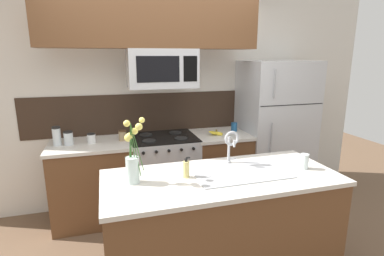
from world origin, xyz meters
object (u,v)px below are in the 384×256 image
storage_jar_short (92,138)px  banana_bunch (216,133)px  refrigerator (274,130)px  stove_range (164,174)px  storage_jar_squat (123,135)px  storage_jar_tall (57,136)px  storage_jar_medium (69,138)px  dish_soap_bottle (186,169)px  flower_vase (133,162)px  drinking_glass (304,161)px  sink_faucet (231,143)px  coffee_tin (234,127)px  microwave (162,68)px

storage_jar_short → banana_bunch: 1.43m
storage_jar_short → refrigerator: bearing=0.4°
stove_range → storage_jar_squat: (-0.46, 0.01, 0.51)m
storage_jar_tall → banana_bunch: bearing=-2.5°
storage_jar_tall → storage_jar_medium: (0.12, -0.02, -0.03)m
storage_jar_short → dish_soap_bottle: bearing=-58.5°
banana_bunch → flower_vase: 1.58m
storage_jar_squat → flower_vase: (-0.00, -1.20, 0.11)m
refrigerator → flower_vase: bearing=-147.9°
drinking_glass → storage_jar_medium: bearing=146.4°
stove_range → sink_faucet: 1.28m
storage_jar_squat → sink_faucet: bearing=-50.9°
coffee_tin → dish_soap_bottle: dish_soap_bottle is taller
stove_range → drinking_glass: (0.95, -1.31, 0.51)m
storage_jar_tall → dish_soap_bottle: 1.63m
dish_soap_bottle → flower_vase: size_ratio=0.34×
refrigerator → flower_vase: refrigerator is taller
stove_range → dish_soap_bottle: bearing=-92.4°
microwave → refrigerator: microwave is taller
stove_range → microwave: (0.00, -0.02, 1.24)m
banana_bunch → coffee_tin: (0.28, 0.11, 0.03)m
refrigerator → flower_vase: (-1.93, -1.21, 0.18)m
drinking_glass → refrigerator: bearing=68.5°
coffee_tin → storage_jar_medium: bearing=-178.5°
dish_soap_bottle → drinking_glass: bearing=-6.0°
storage_jar_medium → coffee_tin: storage_jar_medium is taller
microwave → refrigerator: 1.68m
dish_soap_bottle → storage_jar_tall: bearing=131.7°
storage_jar_medium → storage_jar_short: size_ratio=1.38×
storage_jar_medium → microwave: bearing=-1.1°
storage_jar_squat → banana_bunch: (1.10, -0.07, -0.04)m
storage_jar_short → stove_range: bearing=-0.2°
storage_jar_tall → storage_jar_short: 0.35m
storage_jar_tall → storage_jar_short: (0.35, -0.01, -0.05)m
refrigerator → storage_jar_tall: (-2.61, -0.01, 0.12)m
storage_jar_short → banana_bunch: storage_jar_short is taller
stove_range → storage_jar_tall: bearing=179.3°
storage_jar_short → drinking_glass: bearing=-37.0°
microwave → flower_vase: size_ratio=1.54×
banana_bunch → coffee_tin: size_ratio=1.72×
refrigerator → storage_jar_short: bearing=-179.6°
storage_jar_squat → dish_soap_bottle: 1.28m
refrigerator → storage_jar_squat: refrigerator is taller
stove_range → microwave: microwave is taller
storage_jar_squat → flower_vase: flower_vase is taller
stove_range → dish_soap_bottle: (-0.05, -1.20, 0.52)m
coffee_tin → drinking_glass: bearing=-88.8°
banana_bunch → flower_vase: (-1.10, -1.13, 0.14)m
storage_jar_tall → storage_jar_squat: (0.68, -0.00, -0.04)m
coffee_tin → flower_vase: size_ratio=0.23×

